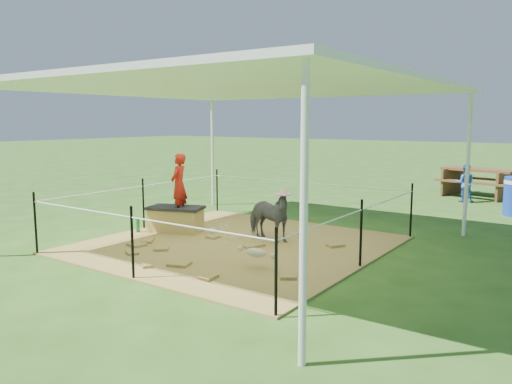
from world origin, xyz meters
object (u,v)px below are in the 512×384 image
Objects in this scene: green_bottle at (138,225)px; foal at (256,251)px; picnic_table_near at (478,183)px; pony at (268,216)px; straw_bale at (176,220)px; distant_person at (465,183)px; woman at (179,179)px.

foal is at bearing -10.97° from green_bottle.
foal is at bearing -85.69° from picnic_table_near.
pony reaches higher than picnic_table_near.
straw_bale reaches higher than green_bottle.
straw_bale is 0.96× the size of distant_person.
straw_bale is at bearing -103.28° from picnic_table_near.
woman is at bearing 48.09° from distant_person.
distant_person is at bearing 60.57° from green_bottle.
woman is (0.10, -0.00, 0.79)m from straw_bale.
pony is 1.65m from foal.
foal reaches higher than straw_bale.
pony is 1.13× the size of foal.
woman is 7.79m from distant_person.
green_bottle is (-0.65, -0.45, -0.87)m from woman.
picnic_table_near is (3.72, 8.11, 0.15)m from straw_bale.
green_bottle is 0.14× the size of picnic_table_near.
foal is at bearing 67.61° from distant_person.
straw_bale is at bearing -109.25° from woman.
foal is (2.58, -1.06, 0.04)m from straw_bale.
green_bottle is at bearing -140.71° from straw_bale.
woman is 1.28× the size of foal.
woman reaches higher than straw_bale.
green_bottle is 2.53m from pony.
woman is 0.60× the size of picnic_table_near.
woman reaches higher than green_bottle.
distant_person is (4.17, 7.39, 0.33)m from green_bottle.
picnic_table_near reaches higher than straw_bale.
green_bottle is at bearing -74.56° from woman.
distant_person is (1.03, 7.99, 0.22)m from foal.
straw_bale is at bearing 39.29° from green_bottle.
green_bottle is at bearing -105.15° from picnic_table_near.
picnic_table_near is (3.62, 8.11, -0.63)m from woman.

